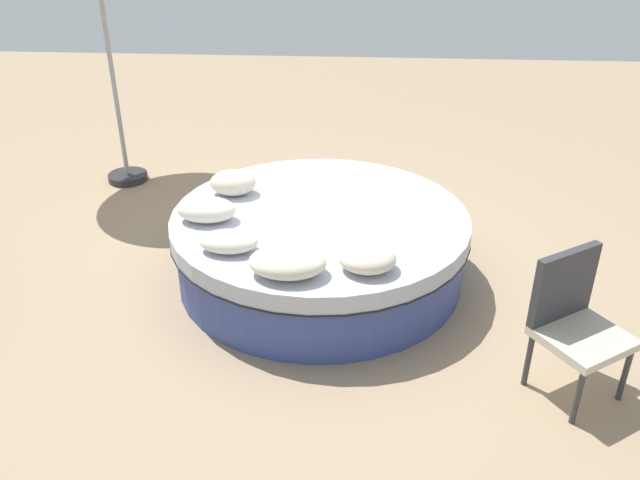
% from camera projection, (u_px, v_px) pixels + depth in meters
% --- Properties ---
extents(ground_plane, '(16.00, 16.00, 0.00)m').
position_uv_depth(ground_plane, '(320.00, 276.00, 5.76)').
color(ground_plane, '#9E8466').
extents(round_bed, '(2.48, 2.48, 0.60)m').
position_uv_depth(round_bed, '(320.00, 245.00, 5.61)').
color(round_bed, '#38478C').
rests_on(round_bed, ground_plane).
extents(throw_pillow_0, '(0.40, 0.31, 0.21)m').
position_uv_depth(throw_pillow_0, '(233.00, 183.00, 5.77)').
color(throw_pillow_0, beige).
rests_on(throw_pillow_0, round_bed).
extents(throw_pillow_1, '(0.48, 0.31, 0.20)m').
position_uv_depth(throw_pillow_1, '(207.00, 210.00, 5.33)').
color(throw_pillow_1, silver).
rests_on(throw_pillow_1, round_bed).
extents(throw_pillow_2, '(0.44, 0.28, 0.15)m').
position_uv_depth(throw_pillow_2, '(229.00, 242.00, 4.91)').
color(throw_pillow_2, beige).
rests_on(throw_pillow_2, round_bed).
extents(throw_pillow_3, '(0.55, 0.39, 0.19)m').
position_uv_depth(throw_pillow_3, '(288.00, 262.00, 4.61)').
color(throw_pillow_3, beige).
rests_on(throw_pillow_3, round_bed).
extents(throw_pillow_4, '(0.41, 0.36, 0.18)m').
position_uv_depth(throw_pillow_4, '(367.00, 258.00, 4.67)').
color(throw_pillow_4, beige).
rests_on(throw_pillow_4, round_bed).
extents(patio_chair, '(0.71, 0.70, 0.98)m').
position_uv_depth(patio_chair, '(574.00, 316.00, 4.28)').
color(patio_chair, '#333338').
rests_on(patio_chair, ground_plane).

